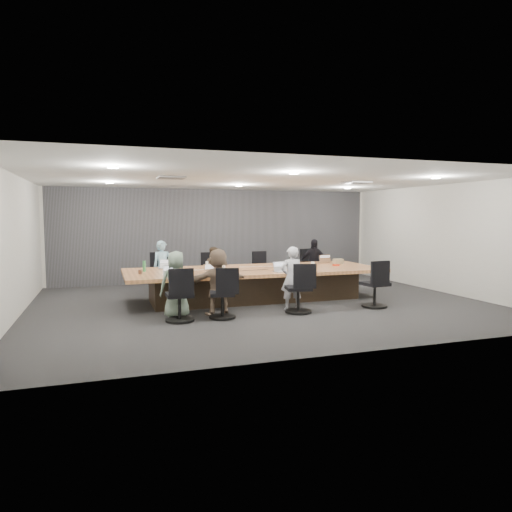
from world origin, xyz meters
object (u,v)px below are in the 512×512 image
object	(u,v)px
person_0	(163,268)
person_4	(176,284)
laptop_5	(212,274)
laptop_6	(282,272)
laptop_0	(165,268)
bottle_green_right	(293,262)
chair_4	(179,299)
chair_7	(375,288)
conference_table	(255,283)
bottle_green_left	(144,266)
chair_2	(261,273)
person_6	(292,278)
laptop_4	(172,276)
person_5	(218,282)
chair_0	(161,276)
person_1	(215,270)
canvas_bag	(338,261)
laptop_3	(323,262)
chair_3	(308,270)
chair_5	(222,298)
bottle_clear	(207,266)
mug_brown	(140,272)
chair_1	(212,275)
snack_packet	(336,265)
person_3	(314,263)
chair_6	(298,292)
stapler	(279,268)
laptop_1	(220,266)

from	to	relation	value
person_0	person_4	xyz separation A→B (m)	(-0.07, -2.70, -0.03)
laptop_5	laptop_6	xyz separation A→B (m)	(1.60, 0.00, 0.00)
laptop_0	bottle_green_right	size ratio (longest dim) A/B	1.32
person_4	laptop_5	xyz separation A→B (m)	(0.83, 0.55, 0.09)
chair_4	chair_7	xyz separation A→B (m)	(4.24, 0.00, 0.01)
conference_table	bottle_green_left	xyz separation A→B (m)	(-2.53, 0.26, 0.46)
chair_2	person_6	world-z (taller)	person_6
laptop_4	person_5	world-z (taller)	person_5
conference_table	person_6	world-z (taller)	person_6
chair_0	person_1	world-z (taller)	person_1
conference_table	canvas_bag	world-z (taller)	canvas_bag
conference_table	laptop_3	world-z (taller)	laptop_3
chair_3	chair_5	bearing A→B (deg)	31.45
chair_4	bottle_clear	bearing A→B (deg)	62.48
person_0	person_4	size ratio (longest dim) A/B	1.04
bottle_green_right	mug_brown	size ratio (longest dim) A/B	2.62
chair_1	laptop_3	xyz separation A→B (m)	(2.83, -0.90, 0.34)
chair_4	snack_packet	world-z (taller)	chair_4
person_0	chair_4	bearing A→B (deg)	-101.09
person_4	chair_3	bearing A→B (deg)	-140.74
chair_1	person_5	bearing A→B (deg)	87.50
bottle_green_left	laptop_5	bearing A→B (deg)	-39.17
person_3	chair_6	bearing A→B (deg)	-106.43
stapler	canvas_bag	bearing A→B (deg)	0.93
chair_1	bottle_green_left	world-z (taller)	bottle_green_left
laptop_3	laptop_0	bearing A→B (deg)	-4.10
chair_3	person_4	world-z (taller)	person_4
canvas_bag	chair_7	bearing A→B (deg)	-96.07
person_3	snack_packet	distance (m)	1.38
bottle_green_right	mug_brown	bearing A→B (deg)	-178.38
person_4	stapler	bearing A→B (deg)	-154.89
canvas_bag	snack_packet	world-z (taller)	canvas_bag
bottle_clear	canvas_bag	xyz separation A→B (m)	(3.55, 0.32, -0.04)
chair_0	laptop_0	distance (m)	0.95
chair_3	stapler	distance (m)	2.68
bottle_clear	stapler	distance (m)	1.68
laptop_5	bottle_green_right	bearing A→B (deg)	7.55
chair_2	chair_4	distance (m)	4.40
bottle_green_left	bottle_clear	xyz separation A→B (m)	(1.38, -0.24, -0.02)
person_0	laptop_6	xyz separation A→B (m)	(2.36, -2.15, 0.06)
chair_5	laptop_3	xyz separation A→B (m)	(3.42, 2.50, 0.34)
chair_0	bottle_green_left	distance (m)	1.60
conference_table	person_0	size ratio (longest dim) A/B	4.38
bottle_clear	laptop_4	bearing A→B (deg)	-138.13
person_4	bottle_green_left	distance (m)	1.69
laptop_1	bottle_green_right	xyz separation A→B (m)	(1.58, -0.88, 0.12)
chair_4	person_0	distance (m)	3.06
conference_table	canvas_bag	distance (m)	2.46
chair_7	bottle_green_left	distance (m)	5.12
person_0	laptop_4	xyz separation A→B (m)	(-0.07, -2.15, 0.06)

